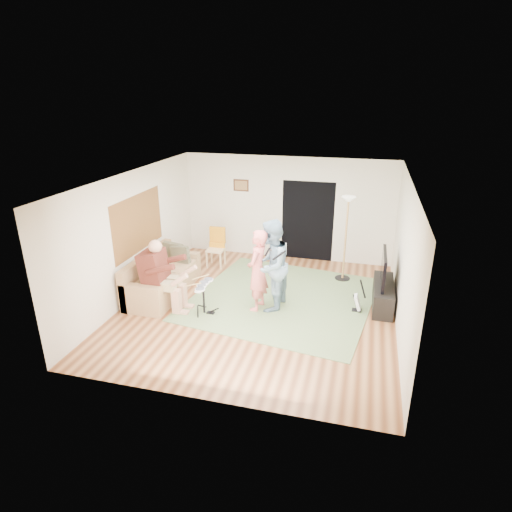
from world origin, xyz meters
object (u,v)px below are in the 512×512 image
at_px(television, 384,268).
at_px(guitarist, 271,266).
at_px(tv_cabinet, 383,295).
at_px(dining_chair, 216,253).
at_px(sofa, 160,280).
at_px(singer, 258,271).
at_px(torchiere_lamp, 347,224).
at_px(guitar_spare, 358,302).
at_px(drum_kit, 204,300).

bearing_deg(television, guitarist, -162.67).
distance_m(tv_cabinet, television, 0.60).
height_order(dining_chair, television, television).
height_order(sofa, dining_chair, dining_chair).
distance_m(guitarist, tv_cabinet, 2.46).
bearing_deg(guitarist, sofa, -85.68).
bearing_deg(dining_chair, singer, -52.63).
bearing_deg(singer, sofa, -88.32).
bearing_deg(torchiere_lamp, guitar_spare, -75.31).
height_order(guitarist, television, guitarist).
xyz_separation_m(guitar_spare, dining_chair, (-3.61, 1.58, 0.15)).
bearing_deg(torchiere_lamp, sofa, -155.46).
distance_m(sofa, tv_cabinet, 4.84).
bearing_deg(tv_cabinet, guitar_spare, -142.47).
height_order(singer, television, singer).
bearing_deg(guitarist, torchiere_lamp, 150.04).
bearing_deg(tv_cabinet, dining_chair, 163.76).
relative_size(guitarist, dining_chair, 1.90).
bearing_deg(television, singer, -162.32).
height_order(drum_kit, guitarist, guitarist).
bearing_deg(guitarist, drum_kit, -59.29).
height_order(sofa, guitar_spare, sofa).
bearing_deg(singer, drum_kit, -58.36).
bearing_deg(singer, dining_chair, -134.99).
xyz_separation_m(singer, guitarist, (0.25, 0.10, 0.10)).
bearing_deg(sofa, torchiere_lamp, 24.54).
bearing_deg(television, tv_cabinet, 0.00).
xyz_separation_m(torchiere_lamp, tv_cabinet, (0.90, -1.17, -1.13)).
xyz_separation_m(guitar_spare, tv_cabinet, (0.50, 0.38, 0.05)).
distance_m(sofa, guitar_spare, 4.31).
distance_m(guitarist, television, 2.31).
relative_size(guitarist, tv_cabinet, 1.35).
distance_m(dining_chair, television, 4.26).
height_order(drum_kit, tv_cabinet, drum_kit).
bearing_deg(drum_kit, tv_cabinet, 19.79).
bearing_deg(singer, television, 113.68).
relative_size(guitarist, television, 1.69).
distance_m(drum_kit, tv_cabinet, 3.72).
relative_size(sofa, tv_cabinet, 1.56).
bearing_deg(guitar_spare, drum_kit, -163.69).
distance_m(guitarist, dining_chair, 2.71).
bearing_deg(singer, tv_cabinet, 113.35).
bearing_deg(dining_chair, sofa, -112.46).
height_order(singer, guitarist, guitarist).
relative_size(singer, torchiere_lamp, 0.85).
height_order(drum_kit, guitar_spare, guitar_spare).
bearing_deg(sofa, television, 7.32).
bearing_deg(tv_cabinet, guitarist, -163.03).
height_order(singer, tv_cabinet, singer).
relative_size(guitarist, guitar_spare, 2.67).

